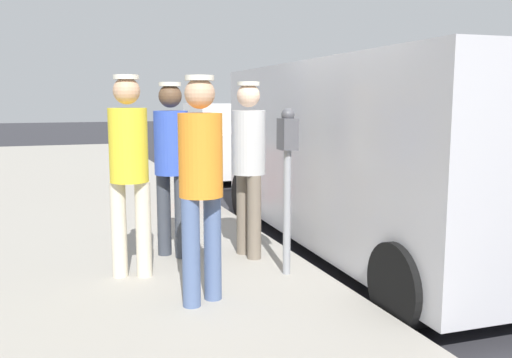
% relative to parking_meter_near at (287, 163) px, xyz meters
% --- Properties ---
extents(ground_plane, '(80.00, 80.00, 0.00)m').
position_rel_parking_meter_near_xyz_m(ground_plane, '(-1.35, 0.03, -1.18)').
color(ground_plane, '#2D2D33').
extents(sidewalk_slab, '(5.00, 32.00, 0.15)m').
position_rel_parking_meter_near_xyz_m(sidewalk_slab, '(2.15, 0.03, -1.11)').
color(sidewalk_slab, '#9E998E').
rests_on(sidewalk_slab, ground).
extents(parking_meter_near, '(0.14, 0.18, 1.52)m').
position_rel_parking_meter_near_xyz_m(parking_meter_near, '(0.00, 0.00, 0.00)').
color(parking_meter_near, gray).
rests_on(parking_meter_near, sidewalk_slab).
extents(pedestrian_in_yellow, '(0.35, 0.34, 1.81)m').
position_rel_parking_meter_near_xyz_m(pedestrian_in_yellow, '(1.35, -0.41, 0.02)').
color(pedestrian_in_yellow, beige).
rests_on(pedestrian_in_yellow, sidewalk_slab).
extents(pedestrian_in_blue, '(0.34, 0.34, 1.76)m').
position_rel_parking_meter_near_xyz_m(pedestrian_in_blue, '(0.86, -0.93, -0.01)').
color(pedestrian_in_blue, '#383D47').
rests_on(pedestrian_in_blue, sidewalk_slab).
extents(pedestrian_in_orange, '(0.34, 0.34, 1.78)m').
position_rel_parking_meter_near_xyz_m(pedestrian_in_orange, '(0.91, 0.44, -0.00)').
color(pedestrian_in_orange, '#4C608C').
rests_on(pedestrian_in_orange, sidewalk_slab).
extents(pedestrian_in_gray, '(0.34, 0.36, 1.77)m').
position_rel_parking_meter_near_xyz_m(pedestrian_in_gray, '(0.14, -0.67, -0.01)').
color(pedestrian_in_gray, '#726656').
rests_on(pedestrian_in_gray, sidewalk_slab).
extents(parked_van, '(2.27, 5.26, 2.15)m').
position_rel_parking_meter_near_xyz_m(parked_van, '(-1.50, -0.93, -0.03)').
color(parked_van, '#BCBCC1').
rests_on(parked_van, ground).
extents(parked_sedan_behind, '(1.99, 4.42, 1.65)m').
position_rel_parking_meter_near_xyz_m(parked_sedan_behind, '(-1.75, -7.80, -0.43)').
color(parked_sedan_behind, white).
rests_on(parked_sedan_behind, ground).
extents(fire_hydrant, '(0.24, 0.24, 0.86)m').
position_rel_parking_meter_near_xyz_m(fire_hydrant, '(0.10, -3.56, -0.61)').
color(fire_hydrant, red).
rests_on(fire_hydrant, sidewalk_slab).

